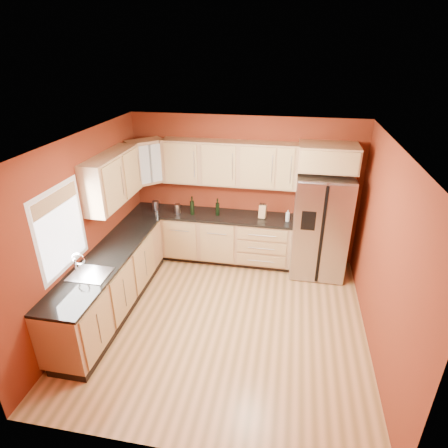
{
  "coord_description": "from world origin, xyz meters",
  "views": [
    {
      "loc": [
        0.79,
        -4.24,
        3.63
      ],
      "look_at": [
        -0.16,
        0.9,
        1.13
      ],
      "focal_mm": 30.0,
      "sensor_mm": 36.0,
      "label": 1
    }
  ],
  "objects_px": {
    "knife_block": "(263,211)",
    "soap_dispenser": "(288,216)",
    "refrigerator": "(320,226)",
    "canister_left": "(177,209)",
    "wine_bottle_a": "(217,207)"
  },
  "relations": [
    {
      "from": "wine_bottle_a",
      "to": "canister_left",
      "type": "bearing_deg",
      "value": -176.43
    },
    {
      "from": "knife_block",
      "to": "soap_dispenser",
      "type": "bearing_deg",
      "value": 0.05
    },
    {
      "from": "canister_left",
      "to": "knife_block",
      "type": "xyz_separation_m",
      "value": [
        1.51,
        0.09,
        0.03
      ]
    },
    {
      "from": "canister_left",
      "to": "soap_dispenser",
      "type": "bearing_deg",
      "value": 0.68
    },
    {
      "from": "refrigerator",
      "to": "soap_dispenser",
      "type": "relative_size",
      "value": 8.95
    },
    {
      "from": "knife_block",
      "to": "soap_dispenser",
      "type": "xyz_separation_m",
      "value": [
        0.43,
        -0.06,
        -0.02
      ]
    },
    {
      "from": "refrigerator",
      "to": "soap_dispenser",
      "type": "distance_m",
      "value": 0.57
    },
    {
      "from": "canister_left",
      "to": "knife_block",
      "type": "distance_m",
      "value": 1.51
    },
    {
      "from": "canister_left",
      "to": "knife_block",
      "type": "height_order",
      "value": "knife_block"
    },
    {
      "from": "refrigerator",
      "to": "knife_block",
      "type": "distance_m",
      "value": 1.0
    },
    {
      "from": "refrigerator",
      "to": "canister_left",
      "type": "xyz_separation_m",
      "value": [
        -2.49,
        -0.0,
        0.12
      ]
    },
    {
      "from": "soap_dispenser",
      "to": "refrigerator",
      "type": "bearing_deg",
      "value": -1.96
    },
    {
      "from": "knife_block",
      "to": "wine_bottle_a",
      "type": "bearing_deg",
      "value": -168.71
    },
    {
      "from": "knife_block",
      "to": "soap_dispenser",
      "type": "distance_m",
      "value": 0.44
    },
    {
      "from": "refrigerator",
      "to": "soap_dispenser",
      "type": "xyz_separation_m",
      "value": [
        -0.55,
        0.02,
        0.13
      ]
    }
  ]
}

